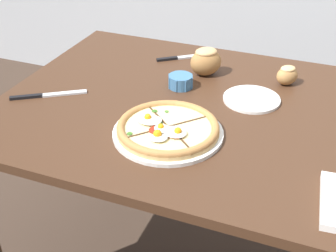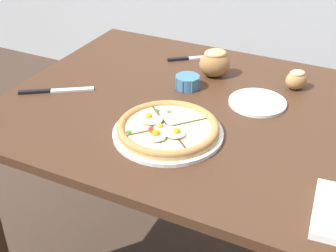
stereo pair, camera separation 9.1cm
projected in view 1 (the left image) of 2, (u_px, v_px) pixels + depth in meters
dining_table at (204, 132)px, 1.55m from camera, size 1.33×0.98×0.75m
pizza at (168, 129)px, 1.36m from camera, size 0.32×0.32×0.05m
ramekin_bowl at (181, 81)px, 1.62m from camera, size 0.09×0.09×0.04m
bread_piece_near at (287, 75)px, 1.63m from camera, size 0.10×0.10×0.07m
bread_piece_mid at (206, 61)px, 1.68m from camera, size 0.14×0.14×0.10m
knife_main at (48, 95)px, 1.57m from camera, size 0.22×0.16×0.01m
knife_spare at (180, 58)px, 1.83m from camera, size 0.17×0.13×0.01m
side_saucer at (252, 99)px, 1.54m from camera, size 0.19×0.19×0.01m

